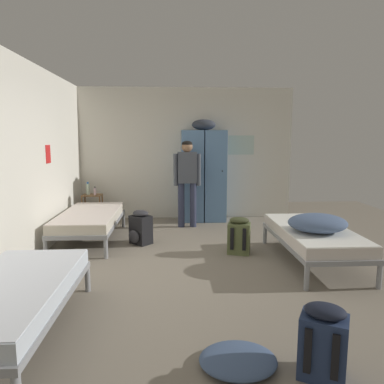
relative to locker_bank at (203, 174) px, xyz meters
name	(u,v)px	position (x,y,z in m)	size (l,w,h in m)	color
ground_plane	(193,265)	(-0.36, -2.67, -0.97)	(9.44, 9.44, 0.00)	gray
room_backdrop	(112,158)	(-1.62, -1.38, 0.40)	(4.51, 5.96, 2.73)	silver
locker_bank	(203,174)	(0.00, 0.00, 0.00)	(0.90, 0.55, 2.07)	#5B84B2
shelf_unit	(92,206)	(-2.26, -0.09, -0.62)	(0.38, 0.30, 0.57)	brown
bed_left_rear	(90,218)	(-2.01, -1.43, -0.59)	(0.90, 1.90, 0.49)	gray
bed_right	(313,235)	(1.28, -2.65, -0.59)	(0.90, 1.90, 0.49)	gray
bed_left_front	(11,295)	(-2.01, -4.38, -0.59)	(0.90, 1.90, 0.49)	gray
bedding_heap	(318,223)	(1.24, -2.88, -0.36)	(0.76, 0.65, 0.23)	slate
person_traveler	(187,176)	(-0.36, -0.55, 0.02)	(0.52, 0.22, 1.65)	#2D334C
water_bottle	(88,189)	(-2.34, -0.07, -0.28)	(0.07, 0.07, 0.25)	silver
lotion_bottle	(95,191)	(-2.19, -0.13, -0.32)	(0.05, 0.05, 0.17)	beige
backpack_black	(140,228)	(-1.16, -1.65, -0.71)	(0.42, 0.42, 0.55)	black
backpack_olive	(239,236)	(0.34, -2.21, -0.71)	(0.37, 0.39, 0.55)	#566038
backpack_navy	(323,342)	(0.43, -5.03, -0.71)	(0.40, 0.41, 0.55)	navy
clothes_pile_denim	(238,360)	(-0.15, -4.88, -0.92)	(0.59, 0.51, 0.10)	#42567A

